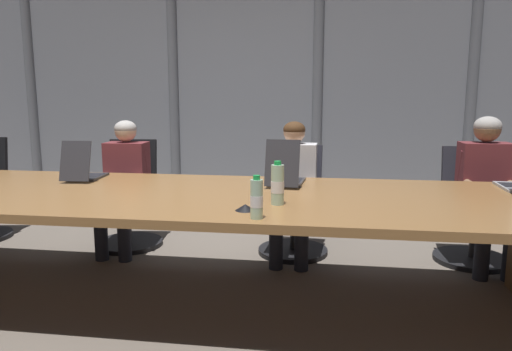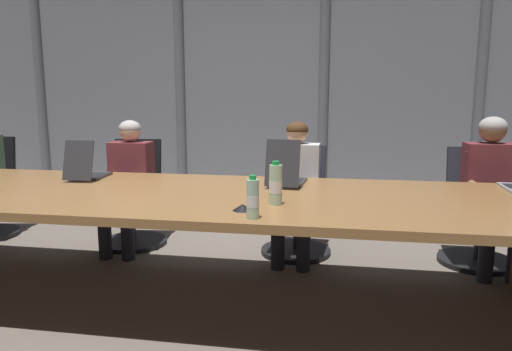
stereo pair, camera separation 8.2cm
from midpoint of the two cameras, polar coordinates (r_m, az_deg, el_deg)
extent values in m
plane|color=#6B6056|center=(3.31, -9.53, -14.50)|extent=(14.03, 14.03, 0.00)
cube|color=olive|center=(3.09, -9.89, -2.38)|extent=(5.19, 1.38, 0.05)
cube|color=black|center=(3.11, -9.86, -3.55)|extent=(4.42, 0.10, 0.06)
cube|color=gray|center=(5.74, -0.56, 10.52)|extent=(7.01, 0.10, 2.88)
cylinder|color=slate|center=(6.73, -24.33, 9.55)|extent=(0.12, 0.12, 2.83)
cylinder|color=slate|center=(5.90, -8.77, 10.39)|extent=(0.12, 0.12, 2.83)
cylinder|color=slate|center=(5.60, 8.63, 10.44)|extent=(0.12, 0.12, 2.83)
cylinder|color=slate|center=(5.81, 25.92, 9.57)|extent=(0.12, 0.12, 2.83)
cube|color=#2D2D33|center=(3.78, -18.75, -0.07)|extent=(0.24, 0.32, 0.02)
cube|color=black|center=(3.80, -18.62, 0.13)|extent=(0.19, 0.18, 0.00)
cube|color=#2D2D33|center=(3.58, -20.15, 1.73)|extent=(0.22, 0.11, 0.28)
cube|color=black|center=(3.59, -20.11, 1.78)|extent=(0.20, 0.09, 0.25)
cube|color=#2D2D33|center=(3.34, 4.59, -0.80)|extent=(0.26, 0.35, 0.02)
cube|color=black|center=(3.36, 4.67, -0.56)|extent=(0.21, 0.20, 0.00)
cube|color=#2D2D33|center=(3.11, 3.98, 1.48)|extent=(0.24, 0.10, 0.31)
cube|color=black|center=(3.12, 4.00, 1.53)|extent=(0.21, 0.09, 0.28)
cube|color=black|center=(4.41, -14.31, -2.97)|extent=(0.53, 0.53, 0.08)
cube|color=black|center=(4.56, -13.62, 1.18)|extent=(0.44, 0.16, 0.50)
cylinder|color=#262628|center=(4.45, -14.20, -5.55)|extent=(0.05, 0.05, 0.33)
cylinder|color=black|center=(4.51, -14.11, -7.83)|extent=(0.60, 0.60, 0.04)
cube|color=#2D2D38|center=(4.04, 5.50, -3.83)|extent=(0.51, 0.51, 0.08)
cube|color=#2D2D38|center=(4.20, 6.00, 0.50)|extent=(0.44, 0.15, 0.47)
cylinder|color=#262628|center=(4.09, 5.45, -6.64)|extent=(0.05, 0.05, 0.33)
cylinder|color=black|center=(4.15, 5.41, -9.10)|extent=(0.60, 0.60, 0.04)
cube|color=#2D2D38|center=(4.20, 25.99, -4.25)|extent=(0.49, 0.49, 0.08)
cube|color=#2D2D38|center=(4.36, 25.40, 0.00)|extent=(0.43, 0.13, 0.48)
cylinder|color=#262628|center=(4.25, 25.79, -6.95)|extent=(0.05, 0.05, 0.33)
cylinder|color=black|center=(4.31, 25.61, -9.32)|extent=(0.60, 0.60, 0.04)
cube|color=brown|center=(4.33, -14.32, 0.69)|extent=(0.36, 0.23, 0.50)
sphere|color=beige|center=(4.29, -14.51, 5.26)|extent=(0.19, 0.19, 0.19)
ellipsoid|color=#B2ADA8|center=(4.29, -14.52, 5.57)|extent=(0.19, 0.19, 0.14)
cylinder|color=brown|center=(4.27, -12.51, 1.42)|extent=(0.07, 0.14, 0.27)
cylinder|color=beige|center=(4.09, -13.47, -0.62)|extent=(0.07, 0.30, 0.06)
cylinder|color=brown|center=(4.38, -16.15, 1.47)|extent=(0.07, 0.14, 0.27)
cylinder|color=beige|center=(4.21, -17.23, -0.51)|extent=(0.07, 0.30, 0.06)
cylinder|color=#262833|center=(4.16, -13.92, -3.54)|extent=(0.14, 0.40, 0.13)
cylinder|color=#262833|center=(4.05, -14.75, -6.94)|extent=(0.11, 0.11, 0.43)
cylinder|color=#262833|center=(4.24, -16.44, -3.42)|extent=(0.14, 0.40, 0.13)
cylinder|color=#262833|center=(4.13, -17.33, -6.74)|extent=(0.11, 0.11, 0.43)
cube|color=silver|center=(3.96, 5.54, 0.22)|extent=(0.38, 0.23, 0.51)
sphere|color=tan|center=(3.92, 5.62, 5.23)|extent=(0.18, 0.18, 0.18)
ellipsoid|color=#472D19|center=(3.92, 5.63, 5.56)|extent=(0.18, 0.18, 0.14)
cylinder|color=silver|center=(3.94, 7.84, 1.04)|extent=(0.07, 0.14, 0.27)
cylinder|color=tan|center=(3.76, 7.62, -1.19)|extent=(0.07, 0.30, 0.06)
cylinder|color=silver|center=(3.97, 3.29, 1.18)|extent=(0.07, 0.14, 0.27)
cylinder|color=tan|center=(3.79, 2.84, -1.02)|extent=(0.07, 0.30, 0.06)
cylinder|color=#262833|center=(3.82, 6.68, -4.50)|extent=(0.14, 0.40, 0.13)
cylinder|color=#262833|center=(3.70, 6.40, -8.26)|extent=(0.11, 0.11, 0.43)
cylinder|color=#262833|center=(3.84, 3.69, -4.38)|extent=(0.14, 0.40, 0.13)
cylinder|color=#262833|center=(3.72, 3.30, -8.11)|extent=(0.11, 0.11, 0.43)
cube|color=brown|center=(4.14, 26.91, -0.18)|extent=(0.38, 0.23, 0.53)
sphere|color=#8C6647|center=(4.10, 27.30, 4.97)|extent=(0.20, 0.20, 0.20)
ellipsoid|color=#B2ADA8|center=(4.10, 27.33, 5.32)|extent=(0.21, 0.21, 0.15)
cylinder|color=brown|center=(4.18, 29.06, 0.81)|extent=(0.07, 0.14, 0.27)
cylinder|color=brown|center=(4.08, 24.87, 0.94)|extent=(0.07, 0.14, 0.27)
cylinder|color=#8C6647|center=(3.90, 25.61, -1.22)|extent=(0.07, 0.30, 0.06)
cylinder|color=#262833|center=(4.04, 28.83, -4.84)|extent=(0.14, 0.40, 0.13)
cylinder|color=#262833|center=(3.98, 26.12, -4.85)|extent=(0.14, 0.40, 0.13)
cylinder|color=#262833|center=(3.87, 26.69, -8.46)|extent=(0.11, 0.11, 0.43)
cylinder|color=#ADD1B2|center=(2.66, 3.27, -1.14)|extent=(0.07, 0.07, 0.23)
cylinder|color=white|center=(2.66, 3.27, -1.38)|extent=(0.08, 0.08, 0.07)
cylinder|color=green|center=(2.64, 3.30, 1.52)|extent=(0.04, 0.04, 0.02)
cylinder|color=#ADD1B2|center=(2.36, 0.59, -2.89)|extent=(0.06, 0.06, 0.20)
cylinder|color=white|center=(2.36, 0.59, -3.13)|extent=(0.06, 0.06, 0.06)
cylinder|color=green|center=(2.33, 0.60, -0.24)|extent=(0.03, 0.03, 0.02)
cone|color=black|center=(2.54, -0.71, -3.87)|extent=(0.11, 0.11, 0.03)
camera|label=1|loc=(0.04, -89.23, 0.13)|focal=32.98mm
camera|label=2|loc=(0.04, 90.77, -0.13)|focal=32.98mm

